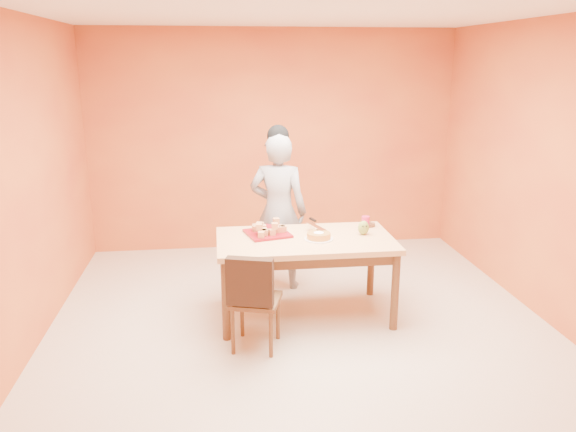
{
  "coord_description": "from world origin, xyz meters",
  "views": [
    {
      "loc": [
        -0.7,
        -4.39,
        2.32
      ],
      "look_at": [
        -0.1,
        0.3,
        1.0
      ],
      "focal_mm": 35.0,
      "sensor_mm": 36.0,
      "label": 1
    }
  ],
  "objects": [
    {
      "name": "floor",
      "position": [
        0.0,
        0.0,
        0.0
      ],
      "size": [
        5.0,
        5.0,
        0.0
      ],
      "primitive_type": "plane",
      "color": "beige",
      "rests_on": "ground"
    },
    {
      "name": "ceiling",
      "position": [
        0.0,
        0.0,
        2.7
      ],
      "size": [
        5.0,
        5.0,
        0.0
      ],
      "primitive_type": "plane",
      "rotation": [
        3.14,
        0.0,
        0.0
      ],
      "color": "white",
      "rests_on": "wall_back"
    },
    {
      "name": "wall_back",
      "position": [
        0.0,
        2.5,
        1.35
      ],
      "size": [
        4.5,
        0.0,
        4.5
      ],
      "primitive_type": "plane",
      "rotation": [
        1.57,
        0.0,
        0.0
      ],
      "color": "orange",
      "rests_on": "floor"
    },
    {
      "name": "wall_left",
      "position": [
        -2.25,
        0.0,
        1.35
      ],
      "size": [
        0.0,
        5.0,
        5.0
      ],
      "primitive_type": "plane",
      "rotation": [
        1.57,
        0.0,
        1.57
      ],
      "color": "orange",
      "rests_on": "floor"
    },
    {
      "name": "wall_right",
      "position": [
        2.25,
        0.0,
        1.35
      ],
      "size": [
        0.0,
        5.0,
        5.0
      ],
      "primitive_type": "plane",
      "rotation": [
        1.57,
        0.0,
        -1.57
      ],
      "color": "orange",
      "rests_on": "floor"
    },
    {
      "name": "dining_table",
      "position": [
        0.07,
        0.4,
        0.67
      ],
      "size": [
        1.6,
        0.9,
        0.76
      ],
      "color": "#DEB074",
      "rests_on": "floor"
    },
    {
      "name": "dining_chair",
      "position": [
        -0.43,
        -0.16,
        0.44
      ],
      "size": [
        0.49,
        0.55,
        0.85
      ],
      "rotation": [
        0.0,
        0.0,
        -0.29
      ],
      "color": "brown",
      "rests_on": "floor"
    },
    {
      "name": "pastry_pile",
      "position": [
        -0.26,
        0.55,
        0.84
      ],
      "size": [
        0.34,
        0.34,
        0.11
      ],
      "primitive_type": null,
      "color": "tan",
      "rests_on": "pastry_platter"
    },
    {
      "name": "person",
      "position": [
        -0.09,
        1.14,
        0.81
      ],
      "size": [
        0.68,
        0.55,
        1.63
      ],
      "primitive_type": "imported",
      "rotation": [
        0.0,
        0.0,
        2.84
      ],
      "color": "gray",
      "rests_on": "floor"
    },
    {
      "name": "pastry_platter",
      "position": [
        -0.26,
        0.55,
        0.77
      ],
      "size": [
        0.45,
        0.45,
        0.02
      ],
      "primitive_type": "cube",
      "rotation": [
        0.0,
        0.0,
        0.25
      ],
      "color": "maroon",
      "rests_on": "dining_table"
    },
    {
      "name": "red_dinner_plate",
      "position": [
        -0.27,
        0.75,
        0.77
      ],
      "size": [
        0.27,
        0.27,
        0.01
      ],
      "primitive_type": "cylinder",
      "rotation": [
        0.0,
        0.0,
        -0.26
      ],
      "color": "maroon",
      "rests_on": "dining_table"
    },
    {
      "name": "white_cake_plate",
      "position": [
        0.18,
        0.34,
        0.77
      ],
      "size": [
        0.34,
        0.34,
        0.01
      ],
      "primitive_type": "cylinder",
      "rotation": [
        0.0,
        0.0,
        -0.38
      ],
      "color": "white",
      "rests_on": "dining_table"
    },
    {
      "name": "sponge_cake",
      "position": [
        0.18,
        0.34,
        0.8
      ],
      "size": [
        0.23,
        0.23,
        0.05
      ],
      "primitive_type": "cylinder",
      "rotation": [
        0.0,
        0.0,
        -0.08
      ],
      "color": "#C56C33",
      "rests_on": "white_cake_plate"
    },
    {
      "name": "cake_server",
      "position": [
        0.19,
        0.52,
        0.83
      ],
      "size": [
        0.14,
        0.29,
        0.01
      ],
      "primitive_type": "cube",
      "rotation": [
        0.0,
        0.0,
        0.32
      ],
      "color": "silver",
      "rests_on": "sponge_cake"
    },
    {
      "name": "egg_ornament",
      "position": [
        0.62,
        0.44,
        0.83
      ],
      "size": [
        0.11,
        0.09,
        0.13
      ],
      "primitive_type": "ellipsoid",
      "rotation": [
        0.0,
        0.0,
        -0.05
      ],
      "color": "olive",
      "rests_on": "dining_table"
    },
    {
      "name": "magenta_glass",
      "position": [
        0.7,
        0.66,
        0.82
      ],
      "size": [
        0.09,
        0.09,
        0.11
      ],
      "primitive_type": "cylinder",
      "rotation": [
        0.0,
        0.0,
        -0.16
      ],
      "color": "#B91B4A",
      "rests_on": "dining_table"
    },
    {
      "name": "checker_tin",
      "position": [
        0.75,
        0.69,
        0.78
      ],
      "size": [
        0.13,
        0.13,
        0.03
      ],
      "primitive_type": "cylinder",
      "rotation": [
        0.0,
        0.0,
        0.26
      ],
      "color": "#331C0E",
      "rests_on": "dining_table"
    }
  ]
}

